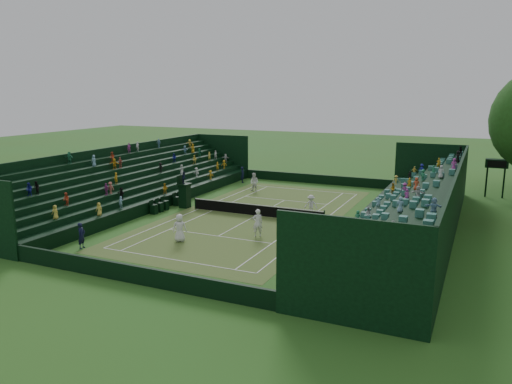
{
  "coord_description": "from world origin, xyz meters",
  "views": [
    {
      "loc": [
        16.51,
        -35.98,
        10.13
      ],
      "look_at": [
        0.0,
        0.0,
        2.0
      ],
      "focal_mm": 35.0,
      "sensor_mm": 36.0,
      "label": 1
    }
  ],
  "objects_px": {
    "tennis_net": "(256,210)",
    "player_near_east": "(258,223)",
    "umpire_chair": "(185,192)",
    "player_near_west": "(180,228)",
    "player_far_east": "(311,205)",
    "player_far_west": "(254,182)"
  },
  "relations": [
    {
      "from": "tennis_net",
      "to": "player_far_east",
      "type": "relative_size",
      "value": 6.95
    },
    {
      "from": "player_near_west",
      "to": "player_near_east",
      "type": "relative_size",
      "value": 0.97
    },
    {
      "from": "player_near_east",
      "to": "player_far_west",
      "type": "bearing_deg",
      "value": -102.2
    },
    {
      "from": "player_near_east",
      "to": "player_far_east",
      "type": "distance_m",
      "value": 7.61
    },
    {
      "from": "player_near_east",
      "to": "player_far_east",
      "type": "height_order",
      "value": "player_near_east"
    },
    {
      "from": "player_near_west",
      "to": "player_far_west",
      "type": "bearing_deg",
      "value": -106.03
    },
    {
      "from": "player_far_east",
      "to": "player_far_west",
      "type": "bearing_deg",
      "value": 133.11
    },
    {
      "from": "player_near_west",
      "to": "player_far_east",
      "type": "xyz_separation_m",
      "value": [
        5.72,
        10.78,
        -0.12
      ]
    },
    {
      "from": "umpire_chair",
      "to": "player_near_east",
      "type": "bearing_deg",
      "value": -29.69
    },
    {
      "from": "player_near_west",
      "to": "player_near_east",
      "type": "distance_m",
      "value": 5.42
    },
    {
      "from": "tennis_net",
      "to": "umpire_chair",
      "type": "xyz_separation_m",
      "value": [
        -6.93,
        0.13,
        0.83
      ]
    },
    {
      "from": "umpire_chair",
      "to": "player_near_west",
      "type": "height_order",
      "value": "umpire_chair"
    },
    {
      "from": "umpire_chair",
      "to": "player_near_west",
      "type": "distance_m",
      "value": 10.13
    },
    {
      "from": "tennis_net",
      "to": "umpire_chair",
      "type": "height_order",
      "value": "umpire_chair"
    },
    {
      "from": "tennis_net",
      "to": "player_near_east",
      "type": "distance_m",
      "value": 5.87
    },
    {
      "from": "player_far_west",
      "to": "tennis_net",
      "type": "bearing_deg",
      "value": -55.45
    },
    {
      "from": "umpire_chair",
      "to": "player_near_east",
      "type": "distance_m",
      "value": 10.9
    },
    {
      "from": "player_near_west",
      "to": "tennis_net",
      "type": "bearing_deg",
      "value": -125.95
    },
    {
      "from": "umpire_chair",
      "to": "player_far_west",
      "type": "xyz_separation_m",
      "value": [
        2.58,
        8.93,
        -0.41
      ]
    },
    {
      "from": "umpire_chair",
      "to": "player_far_east",
      "type": "height_order",
      "value": "umpire_chair"
    },
    {
      "from": "tennis_net",
      "to": "player_far_east",
      "type": "height_order",
      "value": "player_far_east"
    },
    {
      "from": "player_near_west",
      "to": "player_far_east",
      "type": "relative_size",
      "value": 1.14
    }
  ]
}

